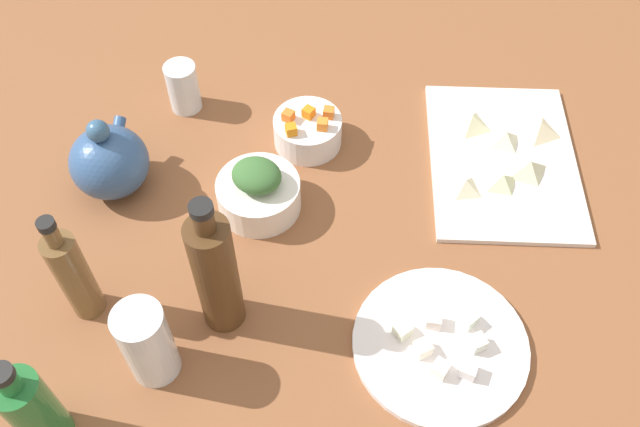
# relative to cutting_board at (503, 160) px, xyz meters

# --- Properties ---
(tabletop) EXTENTS (1.90, 1.90, 0.03)m
(tabletop) POSITION_rel_cutting_board_xyz_m (-0.19, 0.30, -0.02)
(tabletop) COLOR brown
(tabletop) RESTS_ON ground
(cutting_board) EXTENTS (0.38, 0.29, 0.01)m
(cutting_board) POSITION_rel_cutting_board_xyz_m (0.00, 0.00, 0.00)
(cutting_board) COLOR silver
(cutting_board) RESTS_ON tabletop
(plate_tofu) EXTENTS (0.26, 0.26, 0.01)m
(plate_tofu) POSITION_rel_cutting_board_xyz_m (-0.37, 0.10, 0.00)
(plate_tofu) COLOR white
(plate_tofu) RESTS_ON tabletop
(bowl_greens) EXTENTS (0.14, 0.14, 0.06)m
(bowl_greens) POSITION_rel_cutting_board_xyz_m (-0.15, 0.41, 0.02)
(bowl_greens) COLOR white
(bowl_greens) RESTS_ON tabletop
(bowl_carrots) EXTENTS (0.12, 0.12, 0.06)m
(bowl_carrots) POSITION_rel_cutting_board_xyz_m (0.00, 0.35, 0.02)
(bowl_carrots) COLOR white
(bowl_carrots) RESTS_ON tabletop
(teapot) EXTENTS (0.15, 0.13, 0.15)m
(teapot) POSITION_rel_cutting_board_xyz_m (-0.14, 0.66, 0.06)
(teapot) COLOR #325585
(teapot) RESTS_ON tabletop
(bottle_0) EXTENTS (0.06, 0.06, 0.27)m
(bottle_0) POSITION_rel_cutting_board_xyz_m (-0.36, 0.42, 0.11)
(bottle_0) COLOR #4E3118
(bottle_0) RESTS_ON tabletop
(bottle_1) EXTENTS (0.05, 0.05, 0.22)m
(bottle_1) POSITION_rel_cutting_board_xyz_m (-0.38, 0.62, 0.09)
(bottle_1) COLOR brown
(bottle_1) RESTS_ON tabletop
(bottle_2) EXTENTS (0.06, 0.06, 0.19)m
(bottle_2) POSITION_rel_cutting_board_xyz_m (-0.57, 0.61, 0.08)
(bottle_2) COLOR #246B31
(bottle_2) RESTS_ON tabletop
(drinking_glass_0) EXTENTS (0.06, 0.06, 0.10)m
(drinking_glass_0) POSITION_rel_cutting_board_xyz_m (0.06, 0.59, 0.04)
(drinking_glass_0) COLOR white
(drinking_glass_0) RESTS_ON tabletop
(drinking_glass_1) EXTENTS (0.07, 0.07, 0.14)m
(drinking_glass_1) POSITION_rel_cutting_board_xyz_m (-0.46, 0.50, 0.07)
(drinking_glass_1) COLOR white
(drinking_glass_1) RESTS_ON tabletop
(carrot_cube_0) EXTENTS (0.02, 0.02, 0.02)m
(carrot_cube_0) POSITION_rel_cutting_board_xyz_m (-0.00, 0.38, 0.06)
(carrot_cube_0) COLOR orange
(carrot_cube_0) RESTS_ON bowl_carrots
(carrot_cube_1) EXTENTS (0.02, 0.02, 0.02)m
(carrot_cube_1) POSITION_rel_cutting_board_xyz_m (-0.03, 0.37, 0.06)
(carrot_cube_1) COLOR orange
(carrot_cube_1) RESTS_ON bowl_carrots
(carrot_cube_2) EXTENTS (0.02, 0.02, 0.02)m
(carrot_cube_2) POSITION_rel_cutting_board_xyz_m (0.01, 0.35, 0.06)
(carrot_cube_2) COLOR orange
(carrot_cube_2) RESTS_ON bowl_carrots
(carrot_cube_3) EXTENTS (0.02, 0.02, 0.02)m
(carrot_cube_3) POSITION_rel_cutting_board_xyz_m (0.02, 0.31, 0.06)
(carrot_cube_3) COLOR orange
(carrot_cube_3) RESTS_ON bowl_carrots
(carrot_cube_4) EXTENTS (0.02, 0.02, 0.02)m
(carrot_cube_4) POSITION_rel_cutting_board_xyz_m (-0.01, 0.32, 0.06)
(carrot_cube_4) COLOR orange
(carrot_cube_4) RESTS_ON bowl_carrots
(chopped_greens_mound) EXTENTS (0.09, 0.10, 0.04)m
(chopped_greens_mound) POSITION_rel_cutting_board_xyz_m (-0.15, 0.41, 0.07)
(chopped_greens_mound) COLOR #3A6833
(chopped_greens_mound) RESTS_ON bowl_greens
(tofu_cube_0) EXTENTS (0.03, 0.03, 0.02)m
(tofu_cube_0) POSITION_rel_cutting_board_xyz_m (-0.39, 0.13, 0.02)
(tofu_cube_0) COLOR white
(tofu_cube_0) RESTS_ON plate_tofu
(tofu_cube_1) EXTENTS (0.03, 0.03, 0.02)m
(tofu_cube_1) POSITION_rel_cutting_board_xyz_m (-0.37, 0.16, 0.02)
(tofu_cube_1) COLOR white
(tofu_cube_1) RESTS_ON plate_tofu
(tofu_cube_2) EXTENTS (0.03, 0.03, 0.02)m
(tofu_cube_2) POSITION_rel_cutting_board_xyz_m (-0.37, 0.05, 0.02)
(tofu_cube_2) COLOR white
(tofu_cube_2) RESTS_ON plate_tofu
(tofu_cube_3) EXTENTS (0.02, 0.02, 0.02)m
(tofu_cube_3) POSITION_rel_cutting_board_xyz_m (-0.34, 0.11, 0.02)
(tofu_cube_3) COLOR white
(tofu_cube_3) RESTS_ON plate_tofu
(tofu_cube_4) EXTENTS (0.03, 0.03, 0.02)m
(tofu_cube_4) POSITION_rel_cutting_board_xyz_m (-0.42, 0.10, 0.02)
(tofu_cube_4) COLOR white
(tofu_cube_4) RESTS_ON plate_tofu
(tofu_cube_5) EXTENTS (0.03, 0.03, 0.02)m
(tofu_cube_5) POSITION_rel_cutting_board_xyz_m (-0.42, 0.06, 0.02)
(tofu_cube_5) COLOR silver
(tofu_cube_5) RESTS_ON plate_tofu
(tofu_cube_6) EXTENTS (0.03, 0.03, 0.02)m
(tofu_cube_6) POSITION_rel_cutting_board_xyz_m (-0.34, 0.06, 0.02)
(tofu_cube_6) COLOR white
(tofu_cube_6) RESTS_ON plate_tofu
(dumpling_0) EXTENTS (0.07, 0.07, 0.03)m
(dumpling_0) POSITION_rel_cutting_board_xyz_m (-0.03, -0.04, 0.02)
(dumpling_0) COLOR beige
(dumpling_0) RESTS_ON cutting_board
(dumpling_1) EXTENTS (0.06, 0.06, 0.02)m
(dumpling_1) POSITION_rel_cutting_board_xyz_m (-0.08, 0.07, 0.02)
(dumpling_1) COLOR beige
(dumpling_1) RESTS_ON cutting_board
(dumpling_2) EXTENTS (0.07, 0.06, 0.03)m
(dumpling_2) POSITION_rel_cutting_board_xyz_m (0.04, -0.00, 0.02)
(dumpling_2) COLOR beige
(dumpling_2) RESTS_ON cutting_board
(dumpling_3) EXTENTS (0.06, 0.06, 0.02)m
(dumpling_3) POSITION_rel_cutting_board_xyz_m (-0.06, 0.01, 0.02)
(dumpling_3) COLOR beige
(dumpling_3) RESTS_ON cutting_board
(dumpling_4) EXTENTS (0.07, 0.07, 0.02)m
(dumpling_4) POSITION_rel_cutting_board_xyz_m (0.07, -0.06, 0.02)
(dumpling_4) COLOR beige
(dumpling_4) RESTS_ON cutting_board
(dumpling_5) EXTENTS (0.07, 0.07, 0.03)m
(dumpling_5) POSITION_rel_cutting_board_xyz_m (0.07, 0.06, 0.02)
(dumpling_5) COLOR beige
(dumpling_5) RESTS_ON cutting_board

